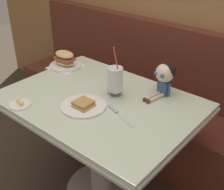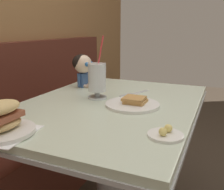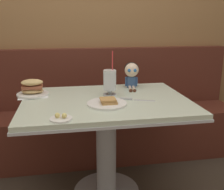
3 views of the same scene
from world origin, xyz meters
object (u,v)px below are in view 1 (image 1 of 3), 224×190
(sandwich_plate, at_px, (65,61))
(butter_saucer, at_px, (20,104))
(toast_plate, at_px, (83,106))
(milkshake_glass, at_px, (115,81))
(seated_doll, at_px, (165,75))
(butter_knife, at_px, (116,112))

(sandwich_plate, xyz_separation_m, butter_saucer, (0.20, -0.51, -0.04))
(toast_plate, bearing_deg, milkshake_glass, 76.35)
(milkshake_glass, distance_m, sandwich_plate, 0.54)
(toast_plate, distance_m, seated_doll, 0.50)
(sandwich_plate, xyz_separation_m, butter_knife, (0.65, -0.23, -0.04))
(toast_plate, relative_size, milkshake_glass, 0.80)
(milkshake_glass, bearing_deg, butter_knife, -48.04)
(butter_saucer, distance_m, seated_doll, 0.83)
(toast_plate, height_order, sandwich_plate, sandwich_plate)
(sandwich_plate, bearing_deg, butter_knife, -19.09)
(toast_plate, distance_m, milkshake_glass, 0.23)
(butter_saucer, height_order, seated_doll, seated_doll)
(butter_knife, bearing_deg, seated_doll, 75.87)
(butter_saucer, height_order, butter_knife, butter_saucer)
(butter_knife, relative_size, seated_doll, 1.01)
(butter_saucer, distance_m, butter_knife, 0.54)
(milkshake_glass, distance_m, butter_saucer, 0.55)
(toast_plate, xyz_separation_m, sandwich_plate, (-0.48, 0.30, 0.03))
(milkshake_glass, bearing_deg, butter_saucer, -128.27)
(toast_plate, bearing_deg, butter_saucer, -142.99)
(butter_saucer, bearing_deg, seated_doll, 49.11)
(milkshake_glass, xyz_separation_m, sandwich_plate, (-0.53, 0.09, -0.05))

